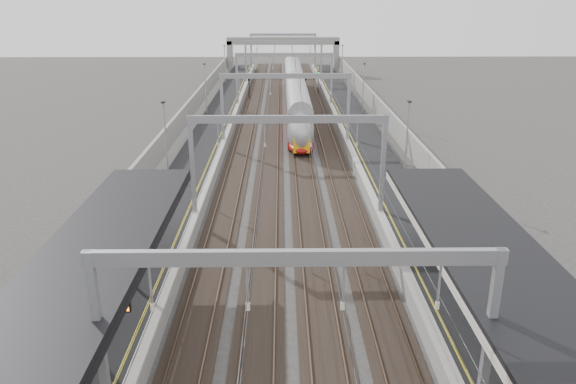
{
  "coord_description": "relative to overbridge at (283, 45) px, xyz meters",
  "views": [
    {
      "loc": [
        -0.42,
        -13.48,
        14.97
      ],
      "look_at": [
        0.0,
        21.02,
        2.73
      ],
      "focal_mm": 35.0,
      "sensor_mm": 36.0,
      "label": 1
    }
  ],
  "objects": [
    {
      "name": "train",
      "position": [
        1.5,
        -39.93,
        -3.31
      ],
      "size": [
        2.57,
        46.74,
        4.06
      ],
      "color": "#A0120E",
      "rests_on": "ground"
    },
    {
      "name": "wall_right",
      "position": [
        11.2,
        -55.0,
        -3.71
      ],
      "size": [
        0.3,
        120.0,
        3.2
      ],
      "primitive_type": "cube",
      "color": "gray",
      "rests_on": "ground"
    },
    {
      "name": "signal_red_far",
      "position": [
        5.4,
        -25.06,
        -2.89
      ],
      "size": [
        0.32,
        0.32,
        3.48
      ],
      "color": "black",
      "rests_on": "ground"
    },
    {
      "name": "platform_right",
      "position": [
        8.0,
        -55.0,
        -4.81
      ],
      "size": [
        4.0,
        120.0,
        1.0
      ],
      "primitive_type": "cube",
      "color": "black",
      "rests_on": "ground"
    },
    {
      "name": "canopy_right",
      "position": [
        8.03,
        -97.01,
        -0.22
      ],
      "size": [
        4.4,
        30.0,
        4.24
      ],
      "color": "black",
      "rests_on": "platform_right"
    },
    {
      "name": "overbridge",
      "position": [
        0.0,
        0.0,
        0.0
      ],
      "size": [
        22.0,
        2.2,
        6.9
      ],
      "color": "gray",
      "rests_on": "ground"
    },
    {
      "name": "signal_green",
      "position": [
        -5.2,
        -29.5,
        -2.89
      ],
      "size": [
        0.32,
        0.32,
        3.48
      ],
      "color": "black",
      "rests_on": "ground"
    },
    {
      "name": "canopy_left",
      "position": [
        -8.02,
        -97.01,
        -0.22
      ],
      "size": [
        4.4,
        30.0,
        4.24
      ],
      "color": "black",
      "rests_on": "platform_left"
    },
    {
      "name": "overhead_line",
      "position": [
        0.0,
        -48.38,
        0.83
      ],
      "size": [
        13.0,
        140.0,
        6.6
      ],
      "color": "gray",
      "rests_on": "platform_left"
    },
    {
      "name": "wall_left",
      "position": [
        -11.2,
        -55.0,
        -3.71
      ],
      "size": [
        0.3,
        120.0,
        3.2
      ],
      "primitive_type": "cube",
      "color": "gray",
      "rests_on": "ground"
    },
    {
      "name": "signal_red_near",
      "position": [
        3.2,
        -29.08,
        -2.89
      ],
      "size": [
        0.32,
        0.32,
        3.48
      ],
      "color": "black",
      "rests_on": "ground"
    },
    {
      "name": "tracks",
      "position": [
        0.0,
        -55.0,
        -5.26
      ],
      "size": [
        11.4,
        140.0,
        0.2
      ],
      "color": "black",
      "rests_on": "ground"
    },
    {
      "name": "platform_left",
      "position": [
        -8.0,
        -55.0,
        -4.81
      ],
      "size": [
        4.0,
        120.0,
        1.0
      ],
      "primitive_type": "cube",
      "color": "black",
      "rests_on": "ground"
    }
  ]
}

